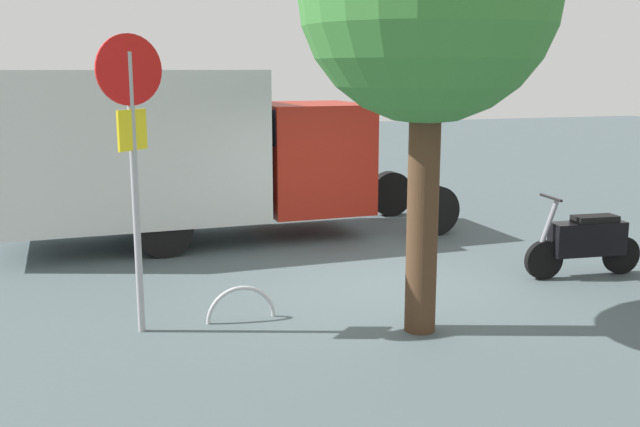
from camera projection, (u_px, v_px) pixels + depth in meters
ground_plane at (372, 286)px, 10.10m from camera, size 60.00×60.00×0.00m
box_truck_near at (186, 148)px, 12.42m from camera, size 7.87×2.38×2.94m
motorcycle at (586, 241)px, 10.49m from camera, size 1.81×0.55×1.20m
stop_sign at (132, 138)px, 7.92m from camera, size 0.71×0.33×3.32m
bike_rack_hoop at (241, 320)px, 8.73m from camera, size 0.85×0.08×0.85m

